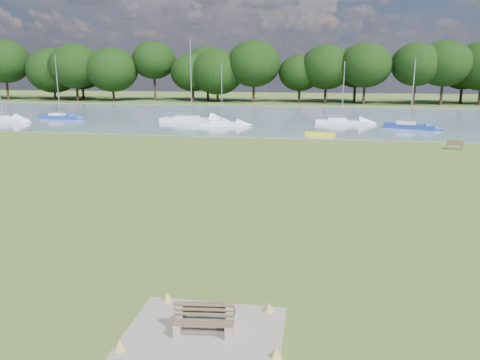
% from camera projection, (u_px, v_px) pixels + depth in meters
% --- Properties ---
extents(ground, '(220.00, 220.00, 0.00)m').
position_uv_depth(ground, '(264.00, 196.00, 26.05)').
color(ground, olive).
extents(river, '(220.00, 40.00, 0.10)m').
position_uv_depth(river, '(297.00, 118.00, 66.34)').
color(river, slate).
rests_on(river, ground).
extents(far_bank, '(220.00, 20.00, 0.40)m').
position_uv_depth(far_bank, '(304.00, 103.00, 95.11)').
color(far_bank, '#4C6626').
rests_on(far_bank, ground).
extents(concrete_pad, '(4.20, 3.20, 0.10)m').
position_uv_depth(concrete_pad, '(205.00, 332.00, 12.61)').
color(concrete_pad, gray).
rests_on(concrete_pad, ground).
extents(bench_pair, '(1.72, 1.13, 0.87)m').
position_uv_depth(bench_pair, '(204.00, 319.00, 12.52)').
color(bench_pair, gray).
rests_on(bench_pair, concrete_pad).
extents(riverbank_bench, '(1.42, 0.73, 0.84)m').
position_uv_depth(riverbank_bench, '(455.00, 145.00, 40.76)').
color(riverbank_bench, brown).
rests_on(riverbank_bench, ground).
extents(kayak, '(3.18, 1.36, 0.31)m').
position_uv_depth(kayak, '(320.00, 134.00, 48.94)').
color(kayak, yellow).
rests_on(kayak, river).
extents(tree_line, '(117.83, 10.07, 12.18)m').
position_uv_depth(tree_line, '(238.00, 66.00, 91.60)').
color(tree_line, black).
rests_on(tree_line, far_bank).
extents(sailboat_1, '(8.41, 3.16, 10.49)m').
position_uv_depth(sailboat_1, '(191.00, 119.00, 60.43)').
color(sailboat_1, silver).
rests_on(sailboat_1, river).
extents(sailboat_2, '(5.96, 3.57, 7.91)m').
position_uv_depth(sailboat_2, '(409.00, 125.00, 54.28)').
color(sailboat_2, navy).
rests_on(sailboat_2, river).
extents(sailboat_3, '(6.62, 2.21, 7.65)m').
position_uv_depth(sailboat_3, '(341.00, 121.00, 58.83)').
color(sailboat_3, silver).
rests_on(sailboat_3, river).
extents(sailboat_4, '(5.62, 2.23, 7.38)m').
position_uv_depth(sailboat_4, '(221.00, 123.00, 56.71)').
color(sailboat_4, silver).
rests_on(sailboat_4, river).
extents(sailboat_6, '(5.66, 1.87, 8.60)m').
position_uv_depth(sailboat_6, '(60.00, 115.00, 64.52)').
color(sailboat_6, navy).
rests_on(sailboat_6, river).
extents(sailboat_7, '(7.04, 2.91, 9.03)m').
position_uv_depth(sailboat_7, '(2.00, 118.00, 60.99)').
color(sailboat_7, silver).
rests_on(sailboat_7, river).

